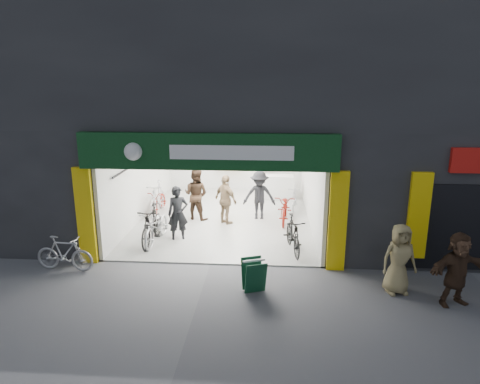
# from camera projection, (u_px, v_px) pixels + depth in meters

# --- Properties ---
(ground) EXTENTS (60.00, 60.00, 0.00)m
(ground) POSITION_uv_depth(u_px,v_px,m) (210.00, 265.00, 11.31)
(ground) COLOR #56565B
(ground) RESTS_ON ground
(building) EXTENTS (17.00, 10.27, 8.00)m
(building) POSITION_uv_depth(u_px,v_px,m) (253.00, 92.00, 14.95)
(building) COLOR #232326
(building) RESTS_ON ground
(bike_left_front) EXTENTS (0.80, 1.98, 1.02)m
(bike_left_front) POSITION_uv_depth(u_px,v_px,m) (157.00, 226.00, 12.74)
(bike_left_front) COLOR #B8B8BD
(bike_left_front) RESTS_ON ground
(bike_left_midfront) EXTENTS (0.60, 1.95, 1.16)m
(bike_left_midfront) POSITION_uv_depth(u_px,v_px,m) (152.00, 225.00, 12.62)
(bike_left_midfront) COLOR black
(bike_left_midfront) RESTS_ON ground
(bike_left_midback) EXTENTS (0.60, 1.62, 0.85)m
(bike_left_midback) POSITION_uv_depth(u_px,v_px,m) (159.00, 201.00, 15.65)
(bike_left_midback) COLOR maroon
(bike_left_midback) RESTS_ON ground
(bike_left_back) EXTENTS (0.58, 1.97, 1.18)m
(bike_left_back) POSITION_uv_depth(u_px,v_px,m) (158.00, 198.00, 15.44)
(bike_left_back) COLOR #B0B0B5
(bike_left_back) RESTS_ON ground
(bike_right_front) EXTENTS (0.75, 1.81, 1.05)m
(bike_right_front) POSITION_uv_depth(u_px,v_px,m) (293.00, 235.00, 12.01)
(bike_right_front) COLOR black
(bike_right_front) RESTS_ON ground
(bike_right_mid) EXTENTS (0.81, 1.94, 1.00)m
(bike_right_mid) POSITION_uv_depth(u_px,v_px,m) (285.00, 208.00, 14.58)
(bike_right_mid) COLOR maroon
(bike_right_mid) RESTS_ON ground
(bike_right_back) EXTENTS (0.61, 1.59, 0.93)m
(bike_right_back) POSITION_uv_depth(u_px,v_px,m) (294.00, 197.00, 15.99)
(bike_right_back) COLOR #A4A5A9
(bike_right_back) RESTS_ON ground
(parked_bike) EXTENTS (1.58, 0.58, 0.93)m
(parked_bike) POSITION_uv_depth(u_px,v_px,m) (64.00, 253.00, 10.87)
(parked_bike) COLOR #ACACB1
(parked_bike) RESTS_ON ground
(customer_a) EXTENTS (0.71, 0.57, 1.68)m
(customer_a) POSITION_uv_depth(u_px,v_px,m) (178.00, 214.00, 12.83)
(customer_a) COLOR black
(customer_a) RESTS_ON ground
(customer_b) EXTENTS (1.04, 0.92, 1.80)m
(customer_b) POSITION_uv_depth(u_px,v_px,m) (196.00, 195.00, 14.73)
(customer_b) COLOR #352418
(customer_b) RESTS_ON ground
(customer_c) EXTENTS (1.12, 0.65, 1.72)m
(customer_c) POSITION_uv_depth(u_px,v_px,m) (259.00, 196.00, 14.73)
(customer_c) COLOR black
(customer_c) RESTS_ON ground
(customer_d) EXTENTS (1.01, 0.99, 1.71)m
(customer_d) POSITION_uv_depth(u_px,v_px,m) (226.00, 200.00, 14.22)
(customer_d) COLOR #8B7051
(customer_d) RESTS_ON ground
(pedestrian_near) EXTENTS (0.89, 0.66, 1.65)m
(pedestrian_near) POSITION_uv_depth(u_px,v_px,m) (399.00, 259.00, 9.66)
(pedestrian_near) COLOR olive
(pedestrian_near) RESTS_ON ground
(pedestrian_far) EXTENTS (1.61, 0.94, 1.65)m
(pedestrian_far) POSITION_uv_depth(u_px,v_px,m) (457.00, 269.00, 9.14)
(pedestrian_far) COLOR #3D291C
(pedestrian_far) RESTS_ON ground
(sandwich_board) EXTENTS (0.63, 0.64, 0.76)m
(sandwich_board) POSITION_uv_depth(u_px,v_px,m) (254.00, 275.00, 9.79)
(sandwich_board) COLOR #0E3A22
(sandwich_board) RESTS_ON ground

